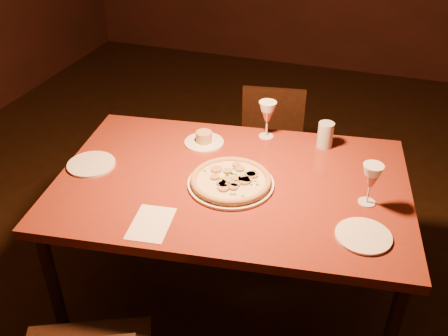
% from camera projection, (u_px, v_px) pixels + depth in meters
% --- Properties ---
extents(floor, '(7.00, 7.00, 0.00)m').
position_uv_depth(floor, '(284.00, 325.00, 2.52)').
color(floor, black).
rests_on(floor, ground).
extents(dining_table, '(1.64, 1.18, 0.81)m').
position_uv_depth(dining_table, '(232.00, 193.00, 2.21)').
color(dining_table, maroon).
rests_on(dining_table, floor).
extents(chair_far, '(0.44, 0.44, 0.80)m').
position_uv_depth(chair_far, '(270.00, 148.00, 3.10)').
color(chair_far, black).
rests_on(chair_far, floor).
extents(pizza_plate, '(0.37, 0.37, 0.04)m').
position_uv_depth(pizza_plate, '(231.00, 181.00, 2.13)').
color(pizza_plate, white).
rests_on(pizza_plate, dining_table).
extents(ramekin_saucer, '(0.19, 0.19, 0.06)m').
position_uv_depth(ramekin_saucer, '(204.00, 140.00, 2.43)').
color(ramekin_saucer, white).
rests_on(ramekin_saucer, dining_table).
extents(wine_glass_far, '(0.09, 0.09, 0.19)m').
position_uv_depth(wine_glass_far, '(267.00, 120.00, 2.44)').
color(wine_glass_far, '#B04F49').
rests_on(wine_glass_far, dining_table).
extents(wine_glass_right, '(0.08, 0.08, 0.18)m').
position_uv_depth(wine_glass_right, '(370.00, 184.00, 1.99)').
color(wine_glass_right, '#B04F49').
rests_on(wine_glass_right, dining_table).
extents(water_tumbler, '(0.08, 0.08, 0.13)m').
position_uv_depth(water_tumbler, '(325.00, 135.00, 2.38)').
color(water_tumbler, '#AFB9C0').
rests_on(water_tumbler, dining_table).
extents(side_plate_left, '(0.22, 0.22, 0.01)m').
position_uv_depth(side_plate_left, '(91.00, 164.00, 2.27)').
color(side_plate_left, white).
rests_on(side_plate_left, dining_table).
extents(side_plate_near, '(0.21, 0.21, 0.01)m').
position_uv_depth(side_plate_near, '(363.00, 236.00, 1.86)').
color(side_plate_near, white).
rests_on(side_plate_near, dining_table).
extents(menu_card, '(0.17, 0.23, 0.00)m').
position_uv_depth(menu_card, '(151.00, 223.00, 1.92)').
color(menu_card, white).
rests_on(menu_card, dining_table).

